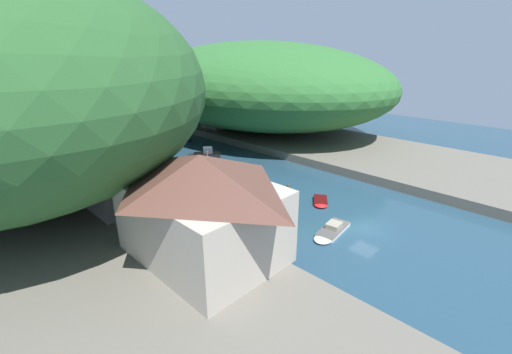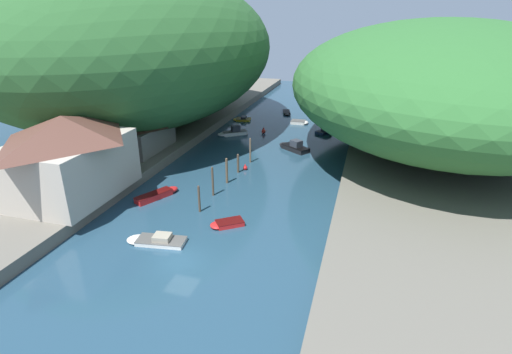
{
  "view_description": "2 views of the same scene",
  "coord_description": "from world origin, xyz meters",
  "px_view_note": "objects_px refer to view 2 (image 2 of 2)",
  "views": [
    {
      "loc": [
        -30.26,
        -13.54,
        17.46
      ],
      "look_at": [
        0.89,
        16.82,
        0.98
      ],
      "focal_mm": 24.0,
      "sensor_mm": 36.0,
      "label": 1
    },
    {
      "loc": [
        14.11,
        -25.57,
        19.66
      ],
      "look_at": [
        2.54,
        14.46,
        2.27
      ],
      "focal_mm": 28.0,
      "sensor_mm": 36.0,
      "label": 2
    }
  ],
  "objects_px": {
    "boat_far_upstream": "(232,132)",
    "channel_buoy_near": "(245,167)",
    "waterfront_building": "(68,155)",
    "boat_white_cruiser": "(340,119)",
    "boathouse_shed": "(142,132)",
    "channel_buoy_far": "(264,131)",
    "boat_cabin_cruiser": "(293,147)",
    "boat_mid_channel": "(287,113)",
    "boat_yellow_tender": "(159,194)",
    "person_on_quay": "(71,200)",
    "person_by_boathouse": "(125,169)",
    "boat_far_right_bank": "(242,119)",
    "right_bank_cottage": "(387,113)",
    "boat_near_quay": "(156,240)",
    "boat_red_skiff": "(329,130)",
    "boat_small_dinghy": "(300,122)",
    "boat_navy_launch": "(226,224)"
  },
  "relations": [
    {
      "from": "waterfront_building",
      "to": "right_bank_cottage",
      "type": "height_order",
      "value": "waterfront_building"
    },
    {
      "from": "boat_near_quay",
      "to": "boat_white_cruiser",
      "type": "bearing_deg",
      "value": -21.4
    },
    {
      "from": "channel_buoy_near",
      "to": "person_by_boathouse",
      "type": "height_order",
      "value": "person_by_boathouse"
    },
    {
      "from": "boat_mid_channel",
      "to": "person_on_quay",
      "type": "relative_size",
      "value": 2.66
    },
    {
      "from": "boat_small_dinghy",
      "to": "person_on_quay",
      "type": "bearing_deg",
      "value": -19.56
    },
    {
      "from": "boat_far_upstream",
      "to": "channel_buoy_far",
      "type": "relative_size",
      "value": 4.61
    },
    {
      "from": "boat_red_skiff",
      "to": "boat_far_upstream",
      "type": "bearing_deg",
      "value": -123.84
    },
    {
      "from": "boat_yellow_tender",
      "to": "channel_buoy_near",
      "type": "distance_m",
      "value": 12.81
    },
    {
      "from": "boat_far_right_bank",
      "to": "boathouse_shed",
      "type": "bearing_deg",
      "value": 155.64
    },
    {
      "from": "boat_far_upstream",
      "to": "channel_buoy_near",
      "type": "xyz_separation_m",
      "value": [
        6.99,
        -14.83,
        -0.14
      ]
    },
    {
      "from": "boat_cabin_cruiser",
      "to": "boat_far_right_bank",
      "type": "bearing_deg",
      "value": 77.19
    },
    {
      "from": "channel_buoy_far",
      "to": "boat_red_skiff",
      "type": "bearing_deg",
      "value": 19.83
    },
    {
      "from": "boat_far_right_bank",
      "to": "channel_buoy_near",
      "type": "distance_m",
      "value": 26.13
    },
    {
      "from": "boathouse_shed",
      "to": "boat_cabin_cruiser",
      "type": "relative_size",
      "value": 1.83
    },
    {
      "from": "right_bank_cottage",
      "to": "boat_white_cruiser",
      "type": "distance_m",
      "value": 12.05
    },
    {
      "from": "boat_near_quay",
      "to": "boat_far_upstream",
      "type": "bearing_deg",
      "value": 0.02
    },
    {
      "from": "boathouse_shed",
      "to": "channel_buoy_far",
      "type": "distance_m",
      "value": 21.79
    },
    {
      "from": "boat_far_upstream",
      "to": "person_by_boathouse",
      "type": "bearing_deg",
      "value": 131.16
    },
    {
      "from": "boat_navy_launch",
      "to": "boat_red_skiff",
      "type": "bearing_deg",
      "value": -45.61
    },
    {
      "from": "boat_yellow_tender",
      "to": "channel_buoy_near",
      "type": "relative_size",
      "value": 6.23
    },
    {
      "from": "right_bank_cottage",
      "to": "boat_near_quay",
      "type": "xyz_separation_m",
      "value": [
        -20.42,
        -41.47,
        -3.59
      ]
    },
    {
      "from": "boat_mid_channel",
      "to": "person_by_boathouse",
      "type": "distance_m",
      "value": 42.84
    },
    {
      "from": "boathouse_shed",
      "to": "boat_white_cruiser",
      "type": "relative_size",
      "value": 2.48
    },
    {
      "from": "boat_white_cruiser",
      "to": "boathouse_shed",
      "type": "bearing_deg",
      "value": 139.39
    },
    {
      "from": "boathouse_shed",
      "to": "waterfront_building",
      "type": "bearing_deg",
      "value": -87.0
    },
    {
      "from": "boat_yellow_tender",
      "to": "boat_far_right_bank",
      "type": "relative_size",
      "value": 1.49
    },
    {
      "from": "waterfront_building",
      "to": "boat_red_skiff",
      "type": "distance_m",
      "value": 43.44
    },
    {
      "from": "boat_yellow_tender",
      "to": "person_on_quay",
      "type": "bearing_deg",
      "value": -100.63
    },
    {
      "from": "right_bank_cottage",
      "to": "boat_mid_channel",
      "type": "distance_m",
      "value": 22.18
    },
    {
      "from": "boat_navy_launch",
      "to": "person_by_boathouse",
      "type": "relative_size",
      "value": 2.12
    },
    {
      "from": "boathouse_shed",
      "to": "right_bank_cottage",
      "type": "distance_m",
      "value": 39.74
    },
    {
      "from": "waterfront_building",
      "to": "boat_white_cruiser",
      "type": "bearing_deg",
      "value": 61.49
    },
    {
      "from": "boat_cabin_cruiser",
      "to": "boat_mid_channel",
      "type": "height_order",
      "value": "boat_cabin_cruiser"
    },
    {
      "from": "boathouse_shed",
      "to": "person_by_boathouse",
      "type": "distance_m",
      "value": 10.13
    },
    {
      "from": "boat_small_dinghy",
      "to": "boat_mid_channel",
      "type": "height_order",
      "value": "boat_small_dinghy"
    },
    {
      "from": "boat_white_cruiser",
      "to": "boat_far_right_bank",
      "type": "height_order",
      "value": "boat_far_right_bank"
    },
    {
      "from": "boat_white_cruiser",
      "to": "boat_far_upstream",
      "type": "height_order",
      "value": "boat_far_upstream"
    },
    {
      "from": "boat_cabin_cruiser",
      "to": "person_on_quay",
      "type": "bearing_deg",
      "value": -175.48
    },
    {
      "from": "boat_small_dinghy",
      "to": "boat_navy_launch",
      "type": "relative_size",
      "value": 0.9
    },
    {
      "from": "boat_mid_channel",
      "to": "boat_yellow_tender",
      "type": "bearing_deg",
      "value": 66.74
    },
    {
      "from": "waterfront_building",
      "to": "boat_near_quay",
      "type": "relative_size",
      "value": 2.31
    },
    {
      "from": "boat_cabin_cruiser",
      "to": "channel_buoy_near",
      "type": "xyz_separation_m",
      "value": [
        -4.51,
        -10.03,
        -0.16
      ]
    },
    {
      "from": "channel_buoy_near",
      "to": "boathouse_shed",
      "type": "bearing_deg",
      "value": 178.46
    },
    {
      "from": "boat_cabin_cruiser",
      "to": "channel_buoy_far",
      "type": "relative_size",
      "value": 5.1
    },
    {
      "from": "boat_near_quay",
      "to": "channel_buoy_far",
      "type": "xyz_separation_m",
      "value": [
        0.27,
        36.93,
        0.15
      ]
    },
    {
      "from": "boat_far_upstream",
      "to": "person_on_quay",
      "type": "distance_m",
      "value": 33.36
    },
    {
      "from": "boat_far_upstream",
      "to": "boat_white_cruiser",
      "type": "bearing_deg",
      "value": -84.58
    },
    {
      "from": "boat_far_upstream",
      "to": "boat_mid_channel",
      "type": "height_order",
      "value": "boat_far_upstream"
    },
    {
      "from": "waterfront_building",
      "to": "boat_cabin_cruiser",
      "type": "xyz_separation_m",
      "value": [
        19.13,
        25.03,
        -5.26
      ]
    },
    {
      "from": "boat_near_quay",
      "to": "boat_red_skiff",
      "type": "relative_size",
      "value": 1.03
    }
  ]
}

